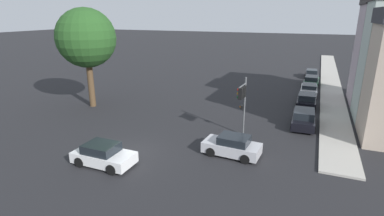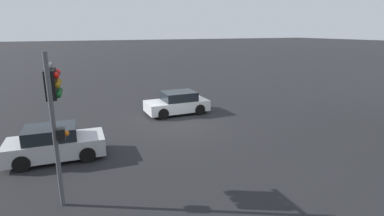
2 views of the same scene
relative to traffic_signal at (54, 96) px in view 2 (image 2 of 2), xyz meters
The scene contains 4 objects.
ground_plane 9.41m from the traffic_signal, 138.57° to the right, with size 300.00×300.00×0.00m, color black.
traffic_signal is the anchor object (origin of this frame).
crossing_car_0 4.36m from the traffic_signal, 86.06° to the right, with size 4.07×2.10×1.47m.
crossing_car_1 11.14m from the traffic_signal, 132.15° to the right, with size 4.08×2.06×1.46m.
Camera 2 is at (6.38, 15.80, 5.44)m, focal length 28.00 mm.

